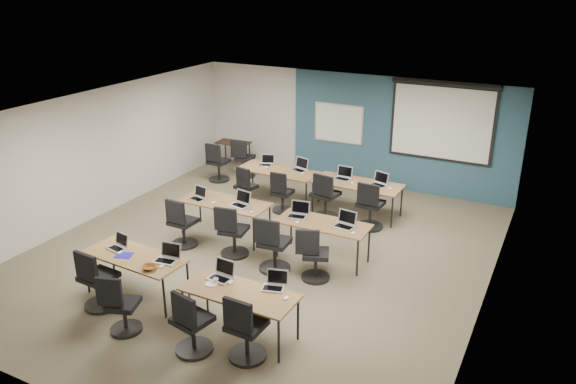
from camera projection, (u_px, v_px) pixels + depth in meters
The scene contains 58 objects.
floor at pixel (261, 253), 10.56m from camera, with size 8.00×9.00×0.02m, color #6B6354.
ceiling at pixel (258, 112), 9.58m from camera, with size 8.00×9.00×0.02m, color white.
wall_back at pixel (351, 128), 13.80m from camera, with size 8.00×0.04×2.70m, color beige.
wall_front at pixel (62, 311), 6.34m from camera, with size 8.00×0.04×2.70m, color beige.
wall_left at pixel (95, 155), 11.77m from camera, with size 0.04×9.00×2.70m, color beige.
wall_right at pixel (492, 229), 8.37m from camera, with size 0.04×9.00×2.70m, color beige.
blue_accent_panel at pixel (400, 135), 13.24m from camera, with size 5.50×0.04×2.70m, color #3D5977.
whiteboard at pixel (339, 124), 13.83m from camera, with size 1.28×0.03×0.98m.
projector_screen at pixel (442, 118), 12.59m from camera, with size 2.40×0.10×1.82m.
training_table_front_left at pixel (135, 258), 8.92m from camera, with size 1.71×0.71×0.73m.
training_table_front_right at pixel (239, 295), 7.92m from camera, with size 1.68×0.70×0.73m.
training_table_mid_left at pixel (225, 204), 11.02m from camera, with size 1.80×0.75×0.73m.
training_table_mid_right at pixel (323, 225), 10.09m from camera, with size 1.70×0.71×0.73m.
training_table_back_left at pixel (278, 172), 12.79m from camera, with size 1.87×0.78×0.73m.
training_table_back_right at pixel (357, 185), 12.00m from camera, with size 1.91×0.79×0.73m.
laptop_0 at pixel (119, 245), 9.13m from camera, with size 0.30×0.26×0.23m.
mouse_0 at pixel (120, 253), 8.97m from camera, with size 0.06×0.10×0.03m, color white.
task_chair_0 at pixel (97, 284), 8.68m from camera, with size 0.55×0.55×1.03m.
laptop_1 at pixel (168, 256), 8.74m from camera, with size 0.34×0.29×0.26m.
mouse_1 at pixel (161, 266), 8.55m from camera, with size 0.06×0.10×0.04m, color white.
task_chair_1 at pixel (121, 309), 8.09m from camera, with size 0.48×0.47×0.95m.
laptop_2 at pixel (222, 274), 8.23m from camera, with size 0.34×0.29×0.26m.
mouse_2 at pixel (230, 282), 8.11m from camera, with size 0.06×0.10×0.04m, color white.
task_chair_2 at pixel (191, 327), 7.64m from camera, with size 0.53×0.53×1.01m.
laptop_3 at pixel (275, 284), 7.98m from camera, with size 0.32×0.27×0.24m.
mouse_3 at pixel (286, 298), 7.72m from camera, with size 0.06×0.10×0.04m, color white.
task_chair_3 at pixel (245, 333), 7.51m from camera, with size 0.53×0.53×1.01m.
laptop_4 at pixel (198, 196), 11.12m from camera, with size 0.32×0.27×0.24m.
mouse_4 at pixel (214, 202), 10.93m from camera, with size 0.06×0.10×0.04m, color white.
task_chair_4 at pixel (182, 227), 10.67m from camera, with size 0.52×0.52×1.00m.
laptop_5 at pixel (241, 202), 10.82m from camera, with size 0.36×0.30×0.27m.
mouse_5 at pixel (252, 212), 10.49m from camera, with size 0.06×0.10×0.03m, color white.
task_chair_5 at pixel (232, 235), 10.31m from camera, with size 0.53×0.53×1.01m.
laptop_6 at pixel (298, 213), 10.33m from camera, with size 0.36×0.30×0.27m.
mouse_6 at pixel (297, 222), 10.06m from camera, with size 0.06×0.10×0.03m, color white.
task_chair_6 at pixel (273, 249), 9.78m from camera, with size 0.56×0.56×1.04m.
laptop_7 at pixel (345, 223), 9.92m from camera, with size 0.35×0.30×0.27m.
mouse_7 at pixel (353, 233), 9.65m from camera, with size 0.06×0.10×0.04m, color white.
task_chair_7 at pixel (314, 259), 9.50m from camera, with size 0.52×0.50×0.98m.
laptop_8 at pixel (266, 162), 13.09m from camera, with size 0.31×0.27×0.24m.
mouse_8 at pixel (266, 167), 12.91m from camera, with size 0.06×0.09×0.03m, color white.
task_chair_8 at pixel (245, 190), 12.54m from camera, with size 0.46×0.46×0.95m.
laptop_9 at pixel (300, 167), 12.74m from camera, with size 0.36×0.31×0.27m.
mouse_9 at pixel (302, 173), 12.52m from camera, with size 0.07×0.11×0.04m, color white.
task_chair_9 at pixel (281, 195), 12.23m from camera, with size 0.46×0.46×0.95m.
laptop_10 at pixel (343, 176), 12.21m from camera, with size 0.35×0.30×0.26m.
mouse_10 at pixel (352, 183), 11.96m from camera, with size 0.05×0.09×0.03m, color white.
task_chair_10 at pixel (325, 200), 11.86m from camera, with size 0.58×0.58×1.05m.
laptop_11 at pixel (380, 182), 11.85m from camera, with size 0.35×0.30×0.26m.
mouse_11 at pixel (390, 188), 11.65m from camera, with size 0.06×0.09×0.03m, color white.
task_chair_11 at pixel (370, 209), 11.42m from camera, with size 0.56×0.56×1.03m.
blue_mousepad at pixel (124, 255), 8.91m from camera, with size 0.26×0.22×0.01m, color #1813A3.
snack_bowl at pixel (149, 268), 8.49m from camera, with size 0.21×0.21×0.05m, color brown.
snack_plate at pixel (211, 284), 8.09m from camera, with size 0.18×0.18×0.01m, color white.
coffee_cup at pixel (216, 281), 8.09m from camera, with size 0.06×0.06×0.06m, color white.
utility_table at pixel (233, 146), 14.84m from camera, with size 0.88×0.49×0.75m.
spare_chair_a at pixel (244, 161), 14.37m from camera, with size 0.52×0.51×0.99m.
spare_chair_b at pixel (217, 165), 14.07m from camera, with size 0.52×0.52×1.00m.
Camera 1 is at (4.76, -8.15, 4.92)m, focal length 35.00 mm.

